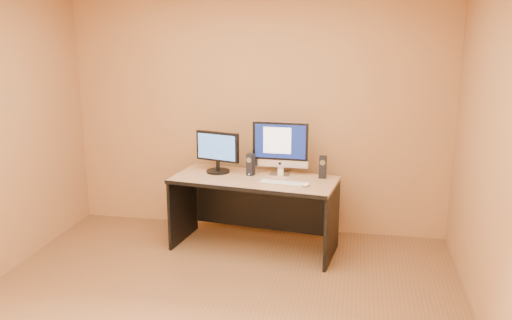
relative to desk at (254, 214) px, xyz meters
name	(u,v)px	position (x,y,z in m)	size (l,w,h in m)	color
walls	(203,154)	(-0.09, -1.40, 0.94)	(4.00, 4.00, 2.60)	#9E703F
desk	(254,214)	(0.00, 0.00, 0.00)	(1.57, 0.69, 0.73)	tan
imac	(280,148)	(0.22, 0.18, 0.63)	(0.56, 0.21, 0.54)	#B9B9BD
second_monitor	(218,152)	(-0.40, 0.15, 0.57)	(0.47, 0.24, 0.41)	black
speaker_left	(251,165)	(-0.05, 0.10, 0.47)	(0.07, 0.07, 0.22)	black
speaker_right	(323,167)	(0.65, 0.14, 0.47)	(0.07, 0.07, 0.22)	black
keyboard	(282,183)	(0.29, -0.13, 0.37)	(0.42, 0.11, 0.02)	silver
mouse	(306,184)	(0.52, -0.16, 0.38)	(0.06, 0.10, 0.04)	white
cable_a	(288,172)	(0.30, 0.26, 0.37)	(0.01, 0.01, 0.22)	black
cable_b	(285,171)	(0.26, 0.30, 0.37)	(0.01, 0.01, 0.18)	black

